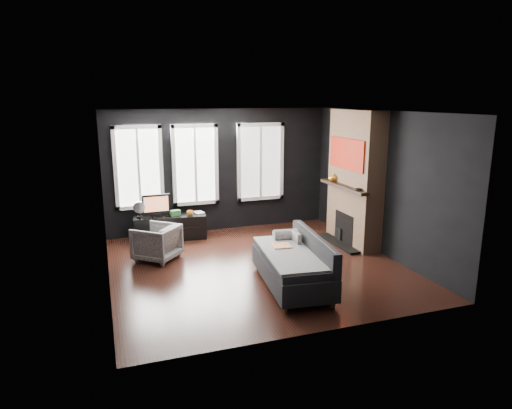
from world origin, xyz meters
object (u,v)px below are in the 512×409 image
object	(u,v)px
mantel_vase	(333,177)
book	(195,208)
armchair	(157,241)
media_console	(170,227)
sofa	(292,261)
monitor	(156,204)
mug	(190,212)

from	to	relation	value
mantel_vase	book	bearing A→B (deg)	158.52
armchair	media_console	world-z (taller)	armchair
sofa	mantel_vase	size ratio (longest dim) A/B	10.28
book	monitor	bearing A→B (deg)	177.32
monitor	mantel_vase	bearing A→B (deg)	-19.51
monitor	book	world-z (taller)	monitor
sofa	mantel_vase	bearing A→B (deg)	55.38
armchair	mantel_vase	distance (m)	3.80
book	mantel_vase	bearing A→B (deg)	-21.48
media_console	mantel_vase	bearing A→B (deg)	-12.64
media_console	book	xyz separation A→B (m)	(0.54, 0.02, 0.38)
mug	mantel_vase	world-z (taller)	mantel_vase
sofa	mantel_vase	xyz separation A→B (m)	(1.81, 2.08, 0.91)
monitor	mug	distance (m)	0.72
sofa	book	bearing A→B (deg)	112.40
armchair	mantel_vase	size ratio (longest dim) A/B	3.87
monitor	mantel_vase	xyz separation A→B (m)	(3.51, -1.10, 0.55)
sofa	monitor	size ratio (longest dim) A/B	3.29
sofa	armchair	world-z (taller)	sofa
monitor	mug	size ratio (longest dim) A/B	4.44
sofa	book	size ratio (longest dim) A/B	7.80
armchair	book	bearing A→B (deg)	-178.09
armchair	monitor	xyz separation A→B (m)	(0.16, 1.25, 0.41)
sofa	book	xyz separation A→B (m)	(-0.90, 3.14, 0.22)
mug	mantel_vase	bearing A→B (deg)	-18.10
mug	sofa	bearing A→B (deg)	-71.04
armchair	mantel_vase	xyz separation A→B (m)	(3.68, 0.15, 0.96)
mantel_vase	armchair	bearing A→B (deg)	-177.66
sofa	media_console	size ratio (longest dim) A/B	1.29
mug	mantel_vase	xyz separation A→B (m)	(2.84, -0.93, 0.74)
mug	monitor	bearing A→B (deg)	165.41
media_console	book	size ratio (longest dim) A/B	6.03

